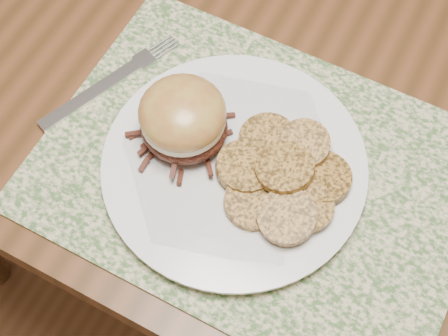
{
  "coord_description": "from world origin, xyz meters",
  "views": [
    {
      "loc": [
        -0.05,
        -0.53,
        1.34
      ],
      "look_at": [
        -0.18,
        -0.28,
        0.79
      ],
      "focal_mm": 50.0,
      "sensor_mm": 36.0,
      "label": 1
    }
  ],
  "objects_px": {
    "dining_table": "(448,93)",
    "fork": "(111,81)",
    "dinner_plate": "(234,166)",
    "pork_sandwich": "(183,118)"
  },
  "relations": [
    {
      "from": "dining_table",
      "to": "fork",
      "type": "height_order",
      "value": "fork"
    },
    {
      "from": "dining_table",
      "to": "dinner_plate",
      "type": "distance_m",
      "value": 0.33
    },
    {
      "from": "dinner_plate",
      "to": "dining_table",
      "type": "bearing_deg",
      "value": 56.49
    },
    {
      "from": "pork_sandwich",
      "to": "fork",
      "type": "bearing_deg",
      "value": 168.51
    },
    {
      "from": "dinner_plate",
      "to": "pork_sandwich",
      "type": "xyz_separation_m",
      "value": [
        -0.06,
        0.0,
        0.04
      ]
    },
    {
      "from": "dining_table",
      "to": "fork",
      "type": "distance_m",
      "value": 0.43
    },
    {
      "from": "pork_sandwich",
      "to": "fork",
      "type": "distance_m",
      "value": 0.13
    },
    {
      "from": "pork_sandwich",
      "to": "dining_table",
      "type": "bearing_deg",
      "value": 50.96
    },
    {
      "from": "dinner_plate",
      "to": "pork_sandwich",
      "type": "bearing_deg",
      "value": 175.59
    },
    {
      "from": "dining_table",
      "to": "dinner_plate",
      "type": "relative_size",
      "value": 5.77
    }
  ]
}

